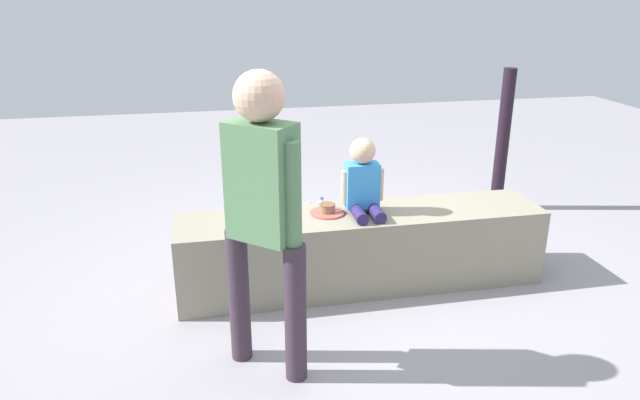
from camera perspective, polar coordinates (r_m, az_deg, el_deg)
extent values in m
plane|color=gray|center=(3.93, 3.98, -8.13)|extent=(12.00, 12.00, 0.00)
cube|color=gray|center=(3.82, 4.07, -4.81)|extent=(2.36, 0.49, 0.50)
cylinder|color=navy|center=(3.62, 3.76, -1.26)|extent=(0.08, 0.25, 0.08)
cylinder|color=navy|center=(3.65, 5.48, -1.11)|extent=(0.08, 0.25, 0.08)
cube|color=#3691E0|center=(3.69, 4.18, 1.49)|extent=(0.21, 0.14, 0.28)
sphere|color=#DBAD8C|center=(3.62, 4.27, 4.84)|extent=(0.16, 0.16, 0.16)
cylinder|color=#DBAD8C|center=(3.66, 2.45, 1.29)|extent=(0.05, 0.05, 0.21)
cylinder|color=#DBAD8C|center=(3.72, 5.87, 1.54)|extent=(0.05, 0.05, 0.21)
cylinder|color=#362835|center=(2.89, -2.42, -11.06)|extent=(0.11, 0.11, 0.73)
cylinder|color=#362835|center=(3.06, -7.94, -9.30)|extent=(0.11, 0.11, 0.73)
cube|color=#547F54|center=(2.70, -5.71, 1.77)|extent=(0.36, 0.35, 0.56)
sphere|color=#DBAD8C|center=(2.60, -6.01, 10.11)|extent=(0.23, 0.23, 0.23)
cylinder|color=#547F54|center=(2.63, -2.75, 0.15)|extent=(0.09, 0.09, 0.53)
cylinder|color=#547F54|center=(2.81, -8.39, 1.29)|extent=(0.09, 0.09, 0.53)
cylinder|color=#E0594C|center=(3.70, 0.72, -1.25)|extent=(0.22, 0.22, 0.01)
cylinder|color=#86664B|center=(3.69, 0.72, -0.84)|extent=(0.10, 0.10, 0.04)
cylinder|color=brown|center=(3.68, 0.73, -0.46)|extent=(0.10, 0.10, 0.01)
cube|color=silver|center=(3.70, 1.67, -1.11)|extent=(0.11, 0.04, 0.00)
cube|color=#B259BF|center=(4.37, -0.47, -2.66)|extent=(0.19, 0.10, 0.33)
torus|color=white|center=(4.30, -1.02, -0.65)|extent=(0.08, 0.01, 0.08)
torus|color=white|center=(4.31, 0.07, -0.57)|extent=(0.08, 0.01, 0.08)
cylinder|color=black|center=(5.44, 16.82, -0.51)|extent=(0.36, 0.36, 0.04)
cylinder|color=black|center=(5.26, 17.50, 5.78)|extent=(0.11, 0.11, 1.19)
cylinder|color=silver|center=(4.90, 0.18, -1.12)|extent=(0.06, 0.06, 0.16)
cone|color=silver|center=(4.87, 0.18, -0.07)|extent=(0.06, 0.06, 0.03)
cylinder|color=blue|center=(4.86, 0.18, 0.18)|extent=(0.03, 0.03, 0.02)
cylinder|color=silver|center=(4.85, 3.01, -1.34)|extent=(0.07, 0.07, 0.17)
cone|color=silver|center=(4.81, 3.03, -0.24)|extent=(0.06, 0.06, 0.03)
cylinder|color=white|center=(4.81, 3.03, 0.03)|extent=(0.03, 0.03, 0.02)
cylinder|color=red|center=(5.00, 11.58, -1.56)|extent=(0.08, 0.08, 0.09)
cube|color=white|center=(4.44, 8.45, -3.91)|extent=(0.43, 0.41, 0.13)
cube|color=black|center=(4.93, -4.78, -0.83)|extent=(0.30, 0.11, 0.20)
torus|color=black|center=(4.89, -4.82, 0.28)|extent=(0.22, 0.01, 0.22)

